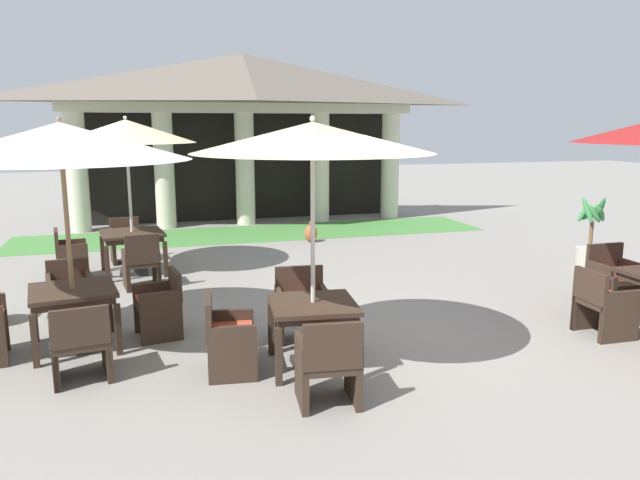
{
  "coord_description": "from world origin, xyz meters",
  "views": [
    {
      "loc": [
        -2.55,
        -6.21,
        2.61
      ],
      "look_at": [
        -0.24,
        1.65,
        1.02
      ],
      "focal_mm": 33.76,
      "sensor_mm": 36.0,
      "label": 1
    }
  ],
  "objects_px": {
    "patio_chair_mid_left_south": "(141,264)",
    "patio_chair_mid_right_west": "(603,304)",
    "patio_chair_mid_right_north": "(613,278)",
    "patio_chair_far_back_south": "(328,364)",
    "terracotta_urn": "(311,233)",
    "patio_chair_near_foreground_east": "(160,305)",
    "patio_umbrella_far_back": "(313,139)",
    "patio_chair_far_back_west": "(228,337)",
    "patio_chair_mid_left_west": "(70,256)",
    "potted_palm_right_edge": "(590,247)",
    "patio_table_far_back": "(313,311)",
    "patio_table_mid_left": "(132,237)",
    "patio_chair_near_foreground_south": "(80,343)",
    "patio_table_near_foreground": "(73,296)",
    "patio_umbrella_near_foreground": "(60,143)",
    "patio_chair_far_back_north": "(301,306)",
    "patio_umbrella_mid_left": "(126,132)",
    "patio_chair_mid_left_north": "(126,241)",
    "patio_chair_near_foreground_north": "(70,294)"
  },
  "relations": [
    {
      "from": "patio_chair_far_back_west",
      "to": "terracotta_urn",
      "type": "distance_m",
      "value": 7.25
    },
    {
      "from": "patio_chair_near_foreground_north",
      "to": "patio_umbrella_far_back",
      "type": "height_order",
      "value": "patio_umbrella_far_back"
    },
    {
      "from": "patio_chair_far_back_north",
      "to": "terracotta_urn",
      "type": "relative_size",
      "value": 1.83
    },
    {
      "from": "patio_chair_mid_right_north",
      "to": "patio_chair_far_back_south",
      "type": "relative_size",
      "value": 1.03
    },
    {
      "from": "patio_chair_mid_left_west",
      "to": "patio_umbrella_far_back",
      "type": "distance_m",
      "value": 5.96
    },
    {
      "from": "patio_chair_mid_right_north",
      "to": "terracotta_urn",
      "type": "distance_m",
      "value": 6.57
    },
    {
      "from": "patio_chair_far_back_west",
      "to": "terracotta_urn",
      "type": "relative_size",
      "value": 1.77
    },
    {
      "from": "patio_chair_near_foreground_south",
      "to": "patio_chair_mid_left_west",
      "type": "xyz_separation_m",
      "value": [
        -0.56,
        4.42,
        0.01
      ]
    },
    {
      "from": "patio_table_mid_left",
      "to": "patio_chair_mid_right_west",
      "type": "bearing_deg",
      "value": -41.29
    },
    {
      "from": "patio_table_mid_left",
      "to": "terracotta_urn",
      "type": "bearing_deg",
      "value": 26.82
    },
    {
      "from": "patio_chair_near_foreground_north",
      "to": "potted_palm_right_edge",
      "type": "distance_m",
      "value": 8.83
    },
    {
      "from": "patio_chair_near_foreground_east",
      "to": "patio_umbrella_far_back",
      "type": "height_order",
      "value": "patio_umbrella_far_back"
    },
    {
      "from": "patio_table_mid_left",
      "to": "terracotta_urn",
      "type": "height_order",
      "value": "patio_table_mid_left"
    },
    {
      "from": "potted_palm_right_edge",
      "to": "patio_table_far_back",
      "type": "bearing_deg",
      "value": -154.02
    },
    {
      "from": "patio_chair_far_back_north",
      "to": "patio_chair_mid_left_north",
      "type": "bearing_deg",
      "value": -60.04
    },
    {
      "from": "patio_chair_mid_left_west",
      "to": "patio_chair_mid_right_west",
      "type": "distance_m",
      "value": 8.24
    },
    {
      "from": "patio_chair_far_back_west",
      "to": "potted_palm_right_edge",
      "type": "relative_size",
      "value": 0.63
    },
    {
      "from": "terracotta_urn",
      "to": "patio_chair_far_back_west",
      "type": "bearing_deg",
      "value": -112.44
    },
    {
      "from": "patio_table_near_foreground",
      "to": "patio_umbrella_near_foreground",
      "type": "relative_size",
      "value": 0.37
    },
    {
      "from": "patio_umbrella_near_foreground",
      "to": "patio_chair_far_back_north",
      "type": "height_order",
      "value": "patio_umbrella_near_foreground"
    },
    {
      "from": "patio_table_far_back",
      "to": "patio_chair_far_back_north",
      "type": "bearing_deg",
      "value": 83.4
    },
    {
      "from": "patio_umbrella_near_foreground",
      "to": "patio_chair_mid_right_west",
      "type": "xyz_separation_m",
      "value": [
        6.27,
        -1.39,
        -2.0
      ]
    },
    {
      "from": "patio_table_far_back",
      "to": "patio_chair_far_back_south",
      "type": "distance_m",
      "value": 0.94
    },
    {
      "from": "patio_chair_near_foreground_south",
      "to": "patio_table_mid_left",
      "type": "distance_m",
      "value": 4.59
    },
    {
      "from": "patio_chair_near_foreground_north",
      "to": "patio_chair_mid_left_south",
      "type": "xyz_separation_m",
      "value": [
        0.91,
        1.58,
        -0.0
      ]
    },
    {
      "from": "patio_umbrella_near_foreground",
      "to": "patio_table_mid_left",
      "type": "height_order",
      "value": "patio_umbrella_near_foreground"
    },
    {
      "from": "patio_chair_near_foreground_south",
      "to": "patio_table_near_foreground",
      "type": "bearing_deg",
      "value": 90.0
    },
    {
      "from": "patio_chair_near_foreground_south",
      "to": "patio_chair_far_back_west",
      "type": "height_order",
      "value": "patio_chair_far_back_west"
    },
    {
      "from": "patio_table_near_foreground",
      "to": "patio_umbrella_mid_left",
      "type": "height_order",
      "value": "patio_umbrella_mid_left"
    },
    {
      "from": "patio_umbrella_near_foreground",
      "to": "patio_table_mid_left",
      "type": "relative_size",
      "value": 2.49
    },
    {
      "from": "patio_chair_mid_left_north",
      "to": "patio_chair_far_back_south",
      "type": "relative_size",
      "value": 0.96
    },
    {
      "from": "patio_table_far_back",
      "to": "patio_chair_mid_right_north",
      "type": "bearing_deg",
      "value": 10.84
    },
    {
      "from": "patio_chair_near_foreground_south",
      "to": "patio_table_mid_left",
      "type": "height_order",
      "value": "patio_chair_near_foreground_south"
    },
    {
      "from": "patio_chair_near_foreground_north",
      "to": "patio_chair_mid_right_west",
      "type": "xyz_separation_m",
      "value": [
        6.42,
        -2.36,
        -0.0
      ]
    },
    {
      "from": "patio_chair_mid_right_north",
      "to": "patio_umbrella_far_back",
      "type": "xyz_separation_m",
      "value": [
        -4.75,
        -0.91,
        2.04
      ]
    },
    {
      "from": "patio_chair_near_foreground_south",
      "to": "patio_chair_mid_left_west",
      "type": "relative_size",
      "value": 0.95
    },
    {
      "from": "patio_umbrella_mid_left",
      "to": "patio_chair_mid_right_west",
      "type": "height_order",
      "value": "patio_umbrella_mid_left"
    },
    {
      "from": "patio_umbrella_far_back",
      "to": "patio_chair_far_back_south",
      "type": "relative_size",
      "value": 3.09
    },
    {
      "from": "patio_chair_mid_left_west",
      "to": "patio_chair_far_back_north",
      "type": "xyz_separation_m",
      "value": [
        3.05,
        -3.85,
        0.0
      ]
    },
    {
      "from": "patio_chair_mid_right_west",
      "to": "patio_chair_mid_right_north",
      "type": "xyz_separation_m",
      "value": [
        1.02,
        0.98,
        0.01
      ]
    },
    {
      "from": "patio_chair_near_foreground_south",
      "to": "patio_chair_mid_left_west",
      "type": "distance_m",
      "value": 4.45
    },
    {
      "from": "patio_umbrella_mid_left",
      "to": "patio_chair_mid_right_west",
      "type": "relative_size",
      "value": 3.24
    },
    {
      "from": "patio_chair_near_foreground_south",
      "to": "patio_chair_near_foreground_east",
      "type": "height_order",
      "value": "patio_chair_near_foreground_south"
    },
    {
      "from": "patio_chair_near_foreground_east",
      "to": "patio_chair_far_back_west",
      "type": "xyz_separation_m",
      "value": [
        0.66,
        -1.36,
        -0.0
      ]
    },
    {
      "from": "patio_chair_mid_right_north",
      "to": "patio_chair_far_back_north",
      "type": "distance_m",
      "value": 4.65
    },
    {
      "from": "patio_chair_mid_right_west",
      "to": "patio_chair_far_back_west",
      "type": "bearing_deg",
      "value": -90.8
    },
    {
      "from": "patio_chair_mid_left_south",
      "to": "patio_chair_mid_right_west",
      "type": "relative_size",
      "value": 1.07
    },
    {
      "from": "patio_chair_mid_right_north",
      "to": "patio_chair_near_foreground_south",
      "type": "bearing_deg",
      "value": 5.92
    },
    {
      "from": "patio_chair_near_foreground_north",
      "to": "patio_table_mid_left",
      "type": "distance_m",
      "value": 2.73
    },
    {
      "from": "patio_table_mid_left",
      "to": "patio_chair_mid_left_west",
      "type": "height_order",
      "value": "patio_chair_mid_left_west"
    }
  ]
}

